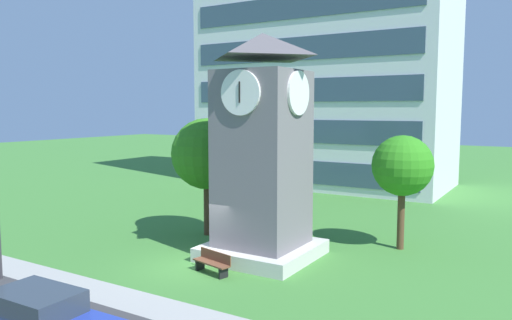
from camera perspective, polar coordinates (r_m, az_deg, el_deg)
ground_plane at (r=21.29m, az=-7.51°, el=-12.05°), size 160.00×160.00×0.00m
kerb_strip at (r=18.56m, az=-15.46°, el=-14.94°), size 120.00×1.60×0.01m
office_building at (r=44.40m, az=8.05°, el=13.94°), size 20.75×10.44×25.60m
clock_tower at (r=21.52m, az=0.74°, el=0.00°), size 4.49×4.49×9.74m
park_bench at (r=20.20m, az=-5.01°, el=-11.64°), size 1.86×0.89×0.88m
tree_near_tower at (r=23.82m, az=16.50°, el=-0.70°), size 2.81×2.81×5.34m
tree_by_building at (r=25.57m, az=-5.68°, el=0.68°), size 3.66×3.66×6.08m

